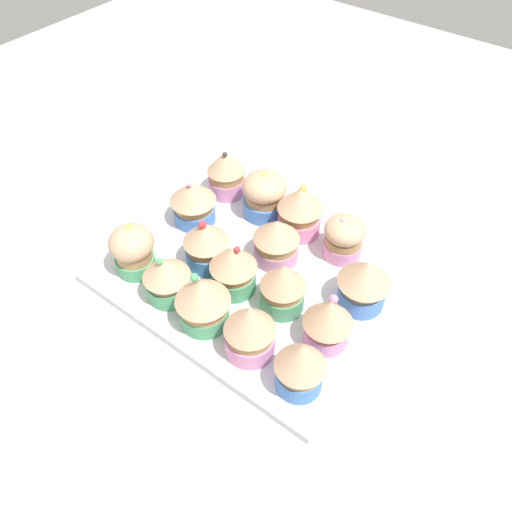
# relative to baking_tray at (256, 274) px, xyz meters

# --- Properties ---
(ground_plane) EXTENTS (1.80, 1.80, 0.03)m
(ground_plane) POSITION_rel_baking_tray_xyz_m (0.00, 0.00, -0.02)
(ground_plane) COLOR #9E9EA3
(baking_tray) EXTENTS (0.31, 0.37, 0.01)m
(baking_tray) POSITION_rel_baking_tray_xyz_m (0.00, 0.00, 0.00)
(baking_tray) COLOR silver
(baking_tray) RESTS_ON ground_plane
(cupcake_0) EXTENTS (0.06, 0.06, 0.07)m
(cupcake_0) POSITION_rel_baking_tray_xyz_m (-0.11, -0.14, 0.05)
(cupcake_0) COLOR #477AC6
(cupcake_0) RESTS_ON baking_tray
(cupcake_1) EXTENTS (0.06, 0.06, 0.07)m
(cupcake_1) POSITION_rel_baking_tray_xyz_m (-0.04, -0.13, 0.04)
(cupcake_1) COLOR pink
(cupcake_1) RESTS_ON baking_tray
(cupcake_2) EXTENTS (0.07, 0.07, 0.07)m
(cupcake_2) POSITION_rel_baking_tray_xyz_m (0.04, -0.14, 0.04)
(cupcake_2) COLOR #477AC6
(cupcake_2) RESTS_ON baking_tray
(cupcake_3) EXTENTS (0.06, 0.06, 0.08)m
(cupcake_3) POSITION_rel_baking_tray_xyz_m (-0.10, -0.07, 0.05)
(cupcake_3) COLOR pink
(cupcake_3) RESTS_ON baking_tray
(cupcake_4) EXTENTS (0.06, 0.06, 0.07)m
(cupcake_4) POSITION_rel_baking_tray_xyz_m (-0.03, -0.06, 0.04)
(cupcake_4) COLOR #4C9E6B
(cupcake_4) RESTS_ON baking_tray
(cupcake_5) EXTENTS (0.06, 0.06, 0.06)m
(cupcake_5) POSITION_rel_baking_tray_xyz_m (0.10, -0.07, 0.04)
(cupcake_5) COLOR pink
(cupcake_5) RESTS_ON baking_tray
(cupcake_6) EXTENTS (0.07, 0.07, 0.08)m
(cupcake_6) POSITION_rel_baking_tray_xyz_m (-0.10, 0.00, 0.05)
(cupcake_6) COLOR #4C9E6B
(cupcake_6) RESTS_ON baking_tray
(cupcake_7) EXTENTS (0.06, 0.06, 0.08)m
(cupcake_7) POSITION_rel_baking_tray_xyz_m (-0.04, 0.01, 0.04)
(cupcake_7) COLOR #4C9E6B
(cupcake_7) RESTS_ON baking_tray
(cupcake_8) EXTENTS (0.06, 0.06, 0.07)m
(cupcake_8) POSITION_rel_baking_tray_xyz_m (0.04, -0.01, 0.04)
(cupcake_8) COLOR pink
(cupcake_8) RESTS_ON baking_tray
(cupcake_9) EXTENTS (0.06, 0.06, 0.08)m
(cupcake_9) POSITION_rel_baking_tray_xyz_m (0.10, 0.00, 0.05)
(cupcake_9) COLOR pink
(cupcake_9) RESTS_ON baking_tray
(cupcake_10) EXTENTS (0.06, 0.06, 0.07)m
(cupcake_10) POSITION_rel_baking_tray_xyz_m (-0.10, 0.06, 0.04)
(cupcake_10) COLOR #4C9E6B
(cupcake_10) RESTS_ON baking_tray
(cupcake_11) EXTENTS (0.06, 0.06, 0.08)m
(cupcake_11) POSITION_rel_baking_tray_xyz_m (-0.03, 0.06, 0.04)
(cupcake_11) COLOR #477AC6
(cupcake_11) RESTS_ON baking_tray
(cupcake_12) EXTENTS (0.06, 0.06, 0.07)m
(cupcake_12) POSITION_rel_baking_tray_xyz_m (0.10, 0.06, 0.04)
(cupcake_12) COLOR #477AC6
(cupcake_12) RESTS_ON baking_tray
(cupcake_13) EXTENTS (0.06, 0.06, 0.07)m
(cupcake_13) POSITION_rel_baking_tray_xyz_m (-0.09, 0.13, 0.04)
(cupcake_13) COLOR #4C9E6B
(cupcake_13) RESTS_ON baking_tray
(cupcake_14) EXTENTS (0.07, 0.07, 0.07)m
(cupcake_14) POSITION_rel_baking_tray_xyz_m (0.03, 0.13, 0.04)
(cupcake_14) COLOR #477AC6
(cupcake_14) RESTS_ON baking_tray
(cupcake_15) EXTENTS (0.06, 0.06, 0.08)m
(cupcake_15) POSITION_rel_baking_tray_xyz_m (0.11, 0.14, 0.04)
(cupcake_15) COLOR pink
(cupcake_15) RESTS_ON baking_tray
(napkin) EXTENTS (0.13, 0.11, 0.01)m
(napkin) POSITION_rel_baking_tray_xyz_m (-0.25, 0.13, -0.00)
(napkin) COLOR white
(napkin) RESTS_ON ground_plane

